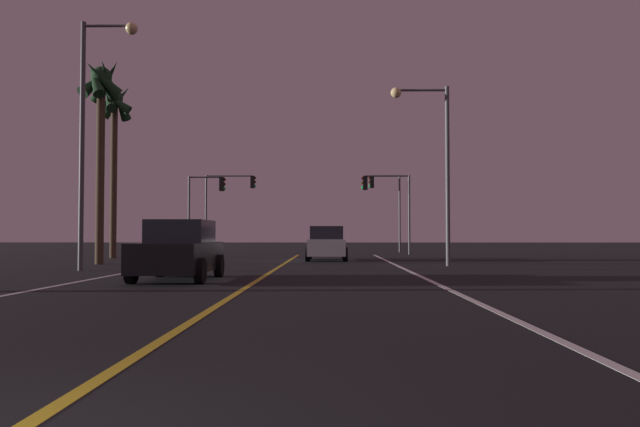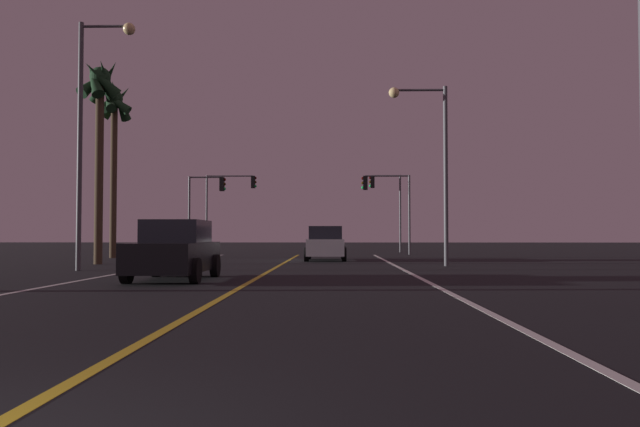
{
  "view_description": "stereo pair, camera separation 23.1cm",
  "coord_description": "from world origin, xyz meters",
  "px_view_note": "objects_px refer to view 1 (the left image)",
  "views": [
    {
      "loc": [
        2.04,
        -3.12,
        1.28
      ],
      "look_at": [
        1.39,
        35.9,
        2.62
      ],
      "focal_mm": 34.79,
      "sensor_mm": 36.0,
      "label": 1
    },
    {
      "loc": [
        2.27,
        -3.12,
        1.28
      ],
      "look_at": [
        1.39,
        35.9,
        2.62
      ],
      "focal_mm": 34.79,
      "sensor_mm": 36.0,
      "label": 2
    }
  ],
  "objects_px": {
    "traffic_light_near_right": "(386,195)",
    "palm_tree_left_far": "(114,118)",
    "traffic_light_near_left": "(207,197)",
    "palm_tree_left_mid": "(101,100)",
    "traffic_light_far_right": "(385,196)",
    "street_lamp_right_far": "(433,150)",
    "street_lamp_left_mid": "(94,115)",
    "car_oncoming": "(179,251)",
    "traffic_light_far_left": "(230,195)",
    "car_ahead_far": "(327,244)"
  },
  "relations": [
    {
      "from": "traffic_light_far_left",
      "to": "street_lamp_right_far",
      "type": "relative_size",
      "value": 0.76
    },
    {
      "from": "palm_tree_left_mid",
      "to": "palm_tree_left_far",
      "type": "relative_size",
      "value": 0.92
    },
    {
      "from": "traffic_light_far_left",
      "to": "street_lamp_right_far",
      "type": "bearing_deg",
      "value": -59.68
    },
    {
      "from": "car_ahead_far",
      "to": "street_lamp_right_far",
      "type": "distance_m",
      "value": 8.07
    },
    {
      "from": "street_lamp_left_mid",
      "to": "street_lamp_right_far",
      "type": "xyz_separation_m",
      "value": [
        12.73,
        3.52,
        -0.82
      ]
    },
    {
      "from": "street_lamp_left_mid",
      "to": "street_lamp_right_far",
      "type": "height_order",
      "value": "street_lamp_left_mid"
    },
    {
      "from": "traffic_light_near_right",
      "to": "traffic_light_far_left",
      "type": "xyz_separation_m",
      "value": [
        -10.97,
        5.5,
        0.4
      ]
    },
    {
      "from": "traffic_light_near_left",
      "to": "street_lamp_right_far",
      "type": "xyz_separation_m",
      "value": [
        12.25,
        -14.42,
        1.02
      ]
    },
    {
      "from": "car_oncoming",
      "to": "palm_tree_left_far",
      "type": "relative_size",
      "value": 0.44
    },
    {
      "from": "car_oncoming",
      "to": "traffic_light_far_left",
      "type": "bearing_deg",
      "value": -173.61
    },
    {
      "from": "traffic_light_near_right",
      "to": "traffic_light_far_right",
      "type": "xyz_separation_m",
      "value": [
        0.47,
        5.5,
        0.33
      ]
    },
    {
      "from": "car_oncoming",
      "to": "traffic_light_far_left",
      "type": "distance_m",
      "value": 28.3
    },
    {
      "from": "traffic_light_far_left",
      "to": "street_lamp_right_far",
      "type": "height_order",
      "value": "street_lamp_right_far"
    },
    {
      "from": "traffic_light_far_left",
      "to": "street_lamp_left_mid",
      "type": "relative_size",
      "value": 0.63
    },
    {
      "from": "traffic_light_near_right",
      "to": "street_lamp_right_far",
      "type": "distance_m",
      "value": 14.47
    },
    {
      "from": "traffic_light_near_right",
      "to": "street_lamp_right_far",
      "type": "height_order",
      "value": "street_lamp_right_far"
    },
    {
      "from": "car_oncoming",
      "to": "palm_tree_left_mid",
      "type": "bearing_deg",
      "value": -148.21
    },
    {
      "from": "traffic_light_far_right",
      "to": "street_lamp_right_far",
      "type": "distance_m",
      "value": 19.93
    },
    {
      "from": "traffic_light_near_right",
      "to": "traffic_light_near_left",
      "type": "xyz_separation_m",
      "value": [
        -11.58,
        0.0,
        -0.08
      ]
    },
    {
      "from": "palm_tree_left_mid",
      "to": "traffic_light_near_right",
      "type": "bearing_deg",
      "value": 44.08
    },
    {
      "from": "traffic_light_far_right",
      "to": "traffic_light_far_left",
      "type": "relative_size",
      "value": 1.0
    },
    {
      "from": "traffic_light_far_left",
      "to": "traffic_light_near_left",
      "type": "bearing_deg",
      "value": -96.29
    },
    {
      "from": "traffic_light_near_right",
      "to": "palm_tree_left_mid",
      "type": "height_order",
      "value": "palm_tree_left_mid"
    },
    {
      "from": "traffic_light_near_left",
      "to": "traffic_light_far_right",
      "type": "relative_size",
      "value": 0.89
    },
    {
      "from": "car_oncoming",
      "to": "street_lamp_right_far",
      "type": "xyz_separation_m",
      "value": [
        8.52,
        8.0,
        3.95
      ]
    },
    {
      "from": "traffic_light_near_left",
      "to": "traffic_light_near_right",
      "type": "bearing_deg",
      "value": 0.0
    },
    {
      "from": "traffic_light_near_right",
      "to": "car_oncoming",
      "type": "bearing_deg",
      "value": 70.71
    },
    {
      "from": "street_lamp_right_far",
      "to": "palm_tree_left_mid",
      "type": "height_order",
      "value": "palm_tree_left_mid"
    },
    {
      "from": "traffic_light_far_right",
      "to": "palm_tree_left_mid",
      "type": "distance_m",
      "value": 23.55
    },
    {
      "from": "street_lamp_left_mid",
      "to": "palm_tree_left_mid",
      "type": "height_order",
      "value": "palm_tree_left_mid"
    },
    {
      "from": "traffic_light_far_left",
      "to": "car_ahead_far",
      "type": "bearing_deg",
      "value": -63.44
    },
    {
      "from": "traffic_light_near_left",
      "to": "palm_tree_left_mid",
      "type": "bearing_deg",
      "value": -98.67
    },
    {
      "from": "palm_tree_left_far",
      "to": "palm_tree_left_mid",
      "type": "bearing_deg",
      "value": -74.67
    },
    {
      "from": "traffic_light_near_left",
      "to": "street_lamp_left_mid",
      "type": "xyz_separation_m",
      "value": [
        -0.48,
        -17.95,
        1.85
      ]
    },
    {
      "from": "street_lamp_right_far",
      "to": "palm_tree_left_far",
      "type": "relative_size",
      "value": 0.75
    },
    {
      "from": "car_ahead_far",
      "to": "street_lamp_right_far",
      "type": "relative_size",
      "value": 0.58
    },
    {
      "from": "traffic_light_far_right",
      "to": "street_lamp_right_far",
      "type": "height_order",
      "value": "street_lamp_right_far"
    },
    {
      "from": "traffic_light_near_left",
      "to": "street_lamp_right_far",
      "type": "bearing_deg",
      "value": -49.64
    },
    {
      "from": "car_oncoming",
      "to": "street_lamp_left_mid",
      "type": "xyz_separation_m",
      "value": [
        -4.21,
        4.47,
        4.77
      ]
    },
    {
      "from": "traffic_light_far_right",
      "to": "street_lamp_left_mid",
      "type": "xyz_separation_m",
      "value": [
        -12.53,
        -23.45,
        1.44
      ]
    },
    {
      "from": "traffic_light_far_right",
      "to": "car_oncoming",
      "type": "bearing_deg",
      "value": 73.41
    },
    {
      "from": "traffic_light_near_right",
      "to": "traffic_light_near_left",
      "type": "height_order",
      "value": "traffic_light_near_right"
    },
    {
      "from": "car_oncoming",
      "to": "palm_tree_left_mid",
      "type": "distance_m",
      "value": 12.61
    },
    {
      "from": "traffic_light_far_right",
      "to": "street_lamp_right_far",
      "type": "bearing_deg",
      "value": 90.59
    },
    {
      "from": "traffic_light_near_right",
      "to": "palm_tree_left_far",
      "type": "bearing_deg",
      "value": 21.27
    },
    {
      "from": "traffic_light_near_left",
      "to": "palm_tree_left_far",
      "type": "distance_m",
      "value": 8.26
    },
    {
      "from": "car_oncoming",
      "to": "traffic_light_near_right",
      "type": "xyz_separation_m",
      "value": [
        7.85,
        22.42,
        3.0
      ]
    },
    {
      "from": "palm_tree_left_mid",
      "to": "palm_tree_left_far",
      "type": "distance_m",
      "value": 7.39
    },
    {
      "from": "palm_tree_left_mid",
      "to": "street_lamp_left_mid",
      "type": "bearing_deg",
      "value": -72.31
    },
    {
      "from": "street_lamp_right_far",
      "to": "traffic_light_near_left",
      "type": "bearing_deg",
      "value": -49.64
    }
  ]
}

